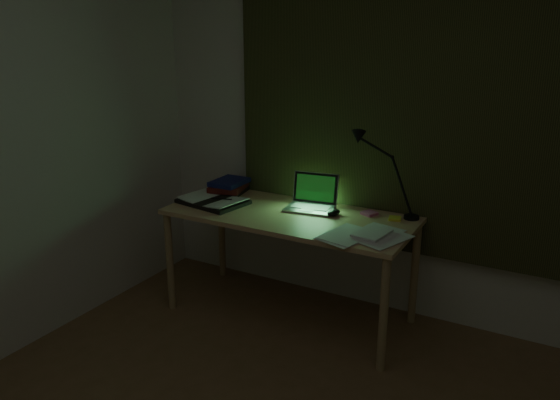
{
  "coord_description": "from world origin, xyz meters",
  "views": [
    {
      "loc": [
        0.93,
        -1.25,
        1.78
      ],
      "look_at": [
        -0.57,
        1.46,
        0.82
      ],
      "focal_mm": 35.0,
      "sensor_mm": 36.0,
      "label": 1
    }
  ],
  "objects_px": {
    "open_textbook": "(213,201)",
    "desk_lamp": "(414,178)",
    "laptop": "(310,194)",
    "desk": "(289,265)",
    "book_stack": "(229,186)",
    "loose_papers": "(364,231)"
  },
  "relations": [
    {
      "from": "book_stack",
      "to": "loose_papers",
      "type": "relative_size",
      "value": 0.69
    },
    {
      "from": "laptop",
      "to": "desk_lamp",
      "type": "distance_m",
      "value": 0.65
    },
    {
      "from": "open_textbook",
      "to": "loose_papers",
      "type": "distance_m",
      "value": 1.06
    },
    {
      "from": "laptop",
      "to": "desk",
      "type": "bearing_deg",
      "value": -129.28
    },
    {
      "from": "desk",
      "to": "desk_lamp",
      "type": "xyz_separation_m",
      "value": [
        0.69,
        0.27,
        0.6
      ]
    },
    {
      "from": "open_textbook",
      "to": "book_stack",
      "type": "xyz_separation_m",
      "value": [
        -0.04,
        0.24,
        0.03
      ]
    },
    {
      "from": "loose_papers",
      "to": "desk_lamp",
      "type": "bearing_deg",
      "value": 65.45
    },
    {
      "from": "laptop",
      "to": "loose_papers",
      "type": "bearing_deg",
      "value": -34.15
    },
    {
      "from": "open_textbook",
      "to": "desk_lamp",
      "type": "distance_m",
      "value": 1.29
    },
    {
      "from": "desk",
      "to": "desk_lamp",
      "type": "height_order",
      "value": "desk_lamp"
    },
    {
      "from": "laptop",
      "to": "open_textbook",
      "type": "height_order",
      "value": "laptop"
    },
    {
      "from": "desk",
      "to": "open_textbook",
      "type": "distance_m",
      "value": 0.65
    },
    {
      "from": "book_stack",
      "to": "desk_lamp",
      "type": "relative_size",
      "value": 0.51
    },
    {
      "from": "desk",
      "to": "open_textbook",
      "type": "xyz_separation_m",
      "value": [
        -0.54,
        -0.06,
        0.37
      ]
    },
    {
      "from": "desk",
      "to": "book_stack",
      "type": "xyz_separation_m",
      "value": [
        -0.58,
        0.19,
        0.4
      ]
    },
    {
      "from": "laptop",
      "to": "open_textbook",
      "type": "distance_m",
      "value": 0.65
    },
    {
      "from": "open_textbook",
      "to": "book_stack",
      "type": "relative_size",
      "value": 1.61
    },
    {
      "from": "open_textbook",
      "to": "loose_papers",
      "type": "relative_size",
      "value": 1.11
    },
    {
      "from": "laptop",
      "to": "loose_papers",
      "type": "xyz_separation_m",
      "value": [
        0.45,
        -0.22,
        -0.1
      ]
    },
    {
      "from": "book_stack",
      "to": "loose_papers",
      "type": "distance_m",
      "value": 1.14
    },
    {
      "from": "book_stack",
      "to": "desk_lamp",
      "type": "xyz_separation_m",
      "value": [
        1.27,
        0.08,
        0.2
      ]
    },
    {
      "from": "loose_papers",
      "to": "open_textbook",
      "type": "bearing_deg",
      "value": 178.09
    }
  ]
}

